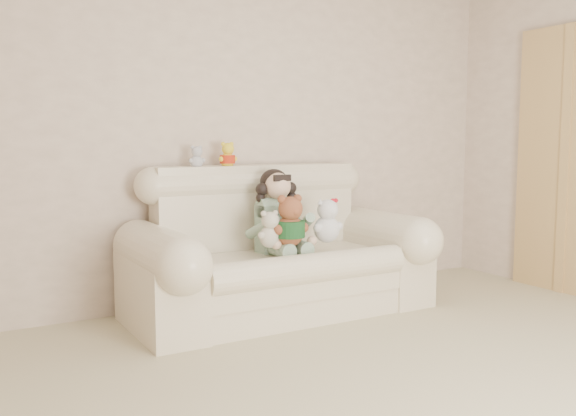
{
  "coord_description": "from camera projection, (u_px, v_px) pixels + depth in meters",
  "views": [
    {
      "loc": [
        -2.14,
        -1.73,
        1.2
      ],
      "look_at": [
        -0.03,
        1.9,
        0.75
      ],
      "focal_mm": 38.88,
      "sensor_mm": 36.0,
      "label": 1
    }
  ],
  "objects": [
    {
      "name": "seated_child",
      "position": [
        277.0,
        210.0,
        4.38
      ],
      "size": [
        0.36,
        0.44,
        0.6
      ],
      "primitive_type": null,
      "rotation": [
        0.0,
        0.0,
        -0.01
      ],
      "color": "#2B6A3E",
      "rests_on": "sofa"
    },
    {
      "name": "brown_teddy",
      "position": [
        290.0,
        216.0,
        4.16
      ],
      "size": [
        0.27,
        0.22,
        0.41
      ],
      "primitive_type": null,
      "rotation": [
        0.0,
        0.0,
        -0.05
      ],
      "color": "brown",
      "rests_on": "sofa"
    },
    {
      "name": "grey_mini_plush",
      "position": [
        196.0,
        155.0,
        4.33
      ],
      "size": [
        0.15,
        0.13,
        0.19
      ],
      "primitive_type": null,
      "rotation": [
        0.0,
        0.0,
        0.35
      ],
      "color": "#BBBCC3",
      "rests_on": "sofa"
    },
    {
      "name": "yellow_mini_bear",
      "position": [
        227.0,
        153.0,
        4.44
      ],
      "size": [
        0.17,
        0.15,
        0.22
      ],
      "primitive_type": null,
      "rotation": [
        0.0,
        0.0,
        0.32
      ],
      "color": "yellow",
      "rests_on": "sofa"
    },
    {
      "name": "wall_back",
      "position": [
        251.0,
        128.0,
        4.69
      ],
      "size": [
        4.5,
        0.0,
        4.5
      ],
      "primitive_type": "plane",
      "rotation": [
        1.57,
        0.0,
        0.0
      ],
      "color": "beige",
      "rests_on": "ground"
    },
    {
      "name": "white_cat",
      "position": [
        327.0,
        216.0,
        4.33
      ],
      "size": [
        0.29,
        0.26,
        0.37
      ],
      "primitive_type": null,
      "rotation": [
        0.0,
        0.0,
        -0.43
      ],
      "color": "silver",
      "rests_on": "sofa"
    },
    {
      "name": "sofa",
      "position": [
        281.0,
        240.0,
        4.33
      ],
      "size": [
        2.1,
        0.95,
        1.03
      ],
      "primitive_type": null,
      "color": "#F3E2C4",
      "rests_on": "floor"
    },
    {
      "name": "cream_teddy",
      "position": [
        270.0,
        226.0,
        4.12
      ],
      "size": [
        0.21,
        0.18,
        0.29
      ],
      "primitive_type": null,
      "rotation": [
        0.0,
        0.0,
        0.21
      ],
      "color": "beige",
      "rests_on": "sofa"
    },
    {
      "name": "door_panel",
      "position": [
        567.0,
        160.0,
        4.88
      ],
      "size": [
        0.06,
        0.9,
        2.1
      ],
      "primitive_type": "cube",
      "color": "tan",
      "rests_on": "floor"
    }
  ]
}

